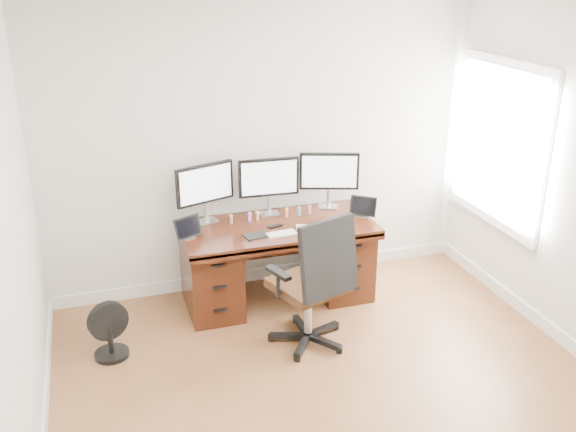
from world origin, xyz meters
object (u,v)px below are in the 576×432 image
object	(u,v)px
monitor_center	(269,179)
keyboard	(281,234)
floor_fan	(109,331)
desk	(277,259)
office_chair	(312,303)

from	to	relation	value
monitor_center	keyboard	xyz separation A→B (m)	(-0.03, -0.48, -0.33)
floor_fan	desk	bearing A→B (deg)	-1.25
office_chair	monitor_center	world-z (taller)	monitor_center
monitor_center	desk	bearing A→B (deg)	-86.59
desk	monitor_center	bearing A→B (deg)	90.02
keyboard	desk	bearing A→B (deg)	76.95
desk	office_chair	bearing A→B (deg)	-86.34
desk	floor_fan	xyz separation A→B (m)	(-1.52, -0.49, -0.18)
desk	keyboard	size ratio (longest dim) A/B	6.74
office_chair	floor_fan	size ratio (longest dim) A/B	2.45
desk	office_chair	world-z (taller)	office_chair
floor_fan	office_chair	bearing A→B (deg)	-30.71
desk	office_chair	xyz separation A→B (m)	(0.05, -0.81, -0.03)
office_chair	floor_fan	bearing A→B (deg)	149.76
office_chair	floor_fan	xyz separation A→B (m)	(-1.57, 0.32, -0.15)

